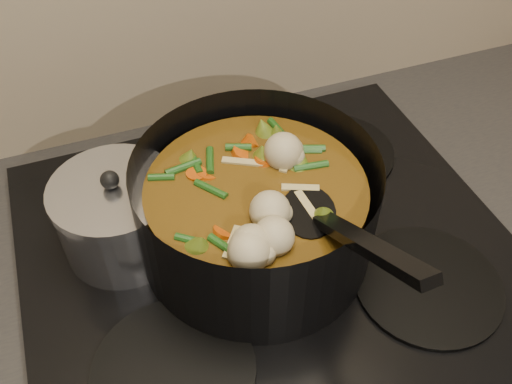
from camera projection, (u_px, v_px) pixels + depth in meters
name	position (u px, v px, depth m)	size (l,w,h in m)	color
stovetop	(267.00, 248.00, 0.75)	(0.62, 0.54, 0.03)	black
stockpot	(256.00, 211.00, 0.69)	(0.33, 0.41, 0.21)	black
saucepan	(119.00, 216.00, 0.71)	(0.16, 0.16, 0.13)	silver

